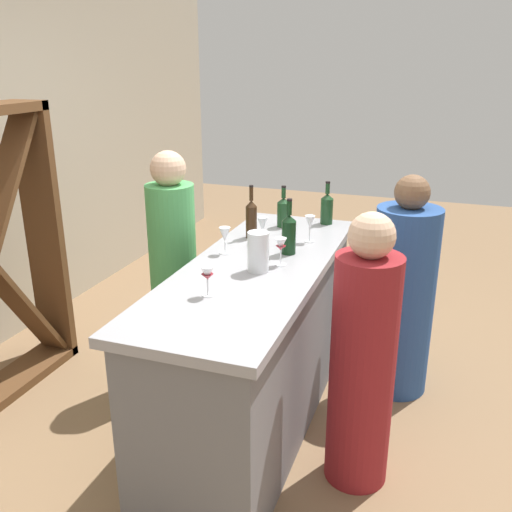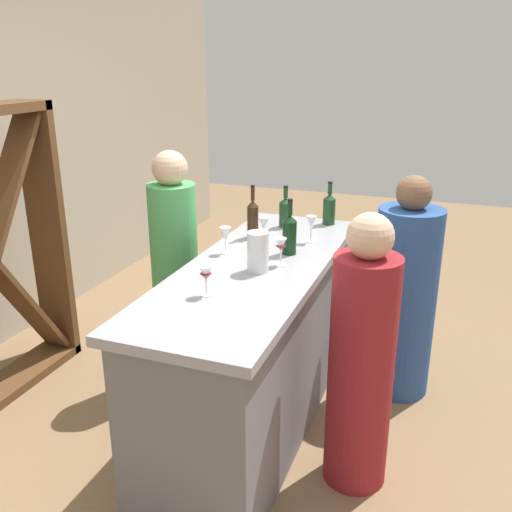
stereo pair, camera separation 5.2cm
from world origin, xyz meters
The scene contains 15 objects.
ground_plane centered at (0.00, 0.00, 0.00)m, with size 12.00×12.00×0.00m, color #846647.
bar_counter centered at (0.00, 0.00, 0.50)m, with size 2.04×0.72×1.00m.
wine_bottle_leftmost_dark_green centered at (0.24, -0.12, 1.12)m, with size 0.08×0.08×0.32m.
wine_bottle_second_left_amber_brown centered at (0.45, 0.19, 1.12)m, with size 0.07×0.07×0.33m.
wine_bottle_center_olive_green centered at (0.75, 0.07, 1.10)m, with size 0.08×0.08×0.28m.
wine_bottle_second_right_olive_green centered at (0.91, -0.19, 1.11)m, with size 0.08×0.08×0.29m.
wine_glass_near_left centered at (0.49, -0.17, 1.12)m, with size 0.06×0.06×0.16m.
wine_glass_near_center centered at (0.04, -0.13, 1.11)m, with size 0.07×0.07×0.15m.
wine_glass_near_right centered at (-0.47, 0.08, 1.10)m, with size 0.07×0.07×0.15m.
wine_glass_far_left centered at (0.36, 0.09, 1.11)m, with size 0.06×0.06×0.16m.
wine_glass_far_center centered at (0.12, 0.23, 1.10)m, with size 0.07×0.07×0.16m.
water_pitcher centered at (-0.09, -0.04, 1.10)m, with size 0.11×0.11×0.21m.
person_left_guest centered at (0.66, -0.74, 0.64)m, with size 0.48×0.48×1.42m.
person_center_guest centered at (-0.27, -0.64, 0.66)m, with size 0.37×0.37×1.42m.
person_server_behind centered at (0.29, 0.66, 0.73)m, with size 0.34×0.34×1.54m.
Camera 2 is at (-2.69, -1.00, 2.07)m, focal length 39.46 mm.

